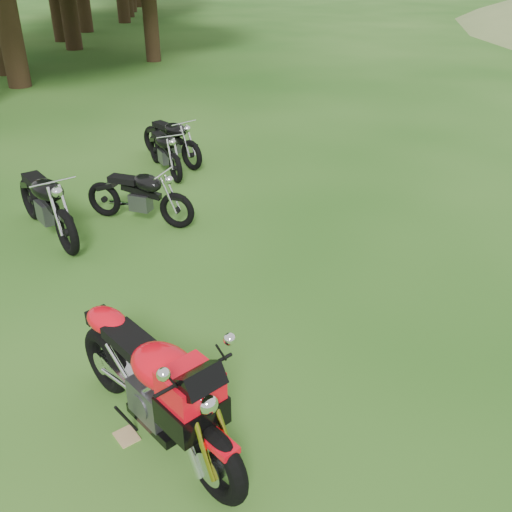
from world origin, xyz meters
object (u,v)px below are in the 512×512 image
Objects in this scene: vintage_moto_c at (164,150)px; sport_motorcycle at (152,376)px; vintage_moto_a at (45,201)px; plywood_board at (127,436)px; vintage_moto_b at (139,194)px; vintage_moto_d at (171,138)px.

sport_motorcycle is at bearing -19.12° from vintage_moto_c.
sport_motorcycle is 4.65m from vintage_moto_a.
vintage_moto_a reaches higher than plywood_board.
vintage_moto_b reaches higher than plywood_board.
sport_motorcycle is 1.25× the size of vintage_moto_b.
plywood_board is at bearing -11.82° from vintage_moto_a.
sport_motorcycle reaches higher than vintage_moto_a.
vintage_moto_c is at bearing 134.07° from plywood_board.
vintage_moto_c is at bearing 107.90° from vintage_moto_b.
vintage_moto_b is 0.98× the size of vintage_moto_d.
vintage_moto_d is (-0.35, 0.51, 0.03)m from vintage_moto_c.
vintage_moto_c is (-4.80, 4.96, 0.45)m from plywood_board.
vintage_moto_b is (0.70, 1.20, -0.08)m from vintage_moto_a.
vintage_moto_c is (-5.01, 4.76, -0.23)m from sport_motorcycle.
vintage_moto_a is 1.39m from vintage_moto_b.
vintage_moto_d is (-1.04, 3.54, -0.07)m from vintage_moto_a.
plywood_board is 7.53m from vintage_moto_d.
vintage_moto_a reaches higher than vintage_moto_c.
vintage_moto_d reaches higher than vintage_moto_c.
vintage_moto_b is (-3.41, 3.13, 0.47)m from plywood_board.
sport_motorcycle reaches higher than vintage_moto_b.
vintage_moto_c reaches higher than plywood_board.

